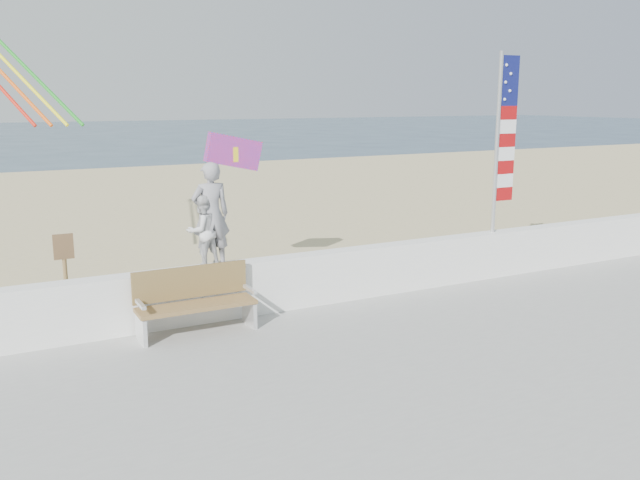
{
  "coord_description": "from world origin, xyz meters",
  "views": [
    {
      "loc": [
        -5.03,
        -8.1,
        3.69
      ],
      "look_at": [
        0.2,
        1.8,
        1.35
      ],
      "focal_mm": 38.0,
      "sensor_mm": 36.0,
      "label": 1
    }
  ],
  "objects_px": {
    "child": "(202,231)",
    "bench": "(195,300)",
    "adult": "(211,214)",
    "flag": "(502,135)"
  },
  "relations": [
    {
      "from": "adult",
      "to": "flag",
      "type": "xyz_separation_m",
      "value": [
        5.97,
        -0.0,
        1.09
      ]
    },
    {
      "from": "child",
      "to": "bench",
      "type": "relative_size",
      "value": 0.64
    },
    {
      "from": "adult",
      "to": "flag",
      "type": "height_order",
      "value": "flag"
    },
    {
      "from": "adult",
      "to": "flag",
      "type": "distance_m",
      "value": 6.06
    },
    {
      "from": "bench",
      "to": "flag",
      "type": "bearing_deg",
      "value": 4.05
    },
    {
      "from": "adult",
      "to": "flag",
      "type": "bearing_deg",
      "value": -176.72
    },
    {
      "from": "child",
      "to": "bench",
      "type": "distance_m",
      "value": 1.11
    },
    {
      "from": "adult",
      "to": "child",
      "type": "bearing_deg",
      "value": 3.28
    },
    {
      "from": "adult",
      "to": "bench",
      "type": "relative_size",
      "value": 0.92
    },
    {
      "from": "flag",
      "to": "child",
      "type": "bearing_deg",
      "value": 180.0
    }
  ]
}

